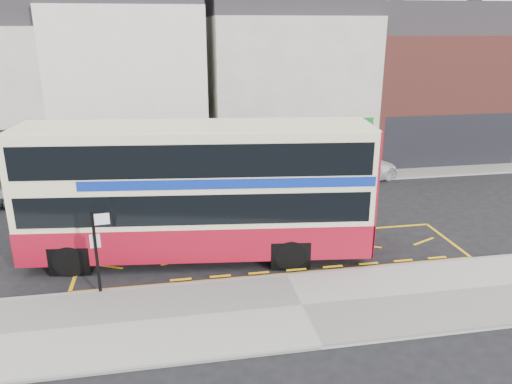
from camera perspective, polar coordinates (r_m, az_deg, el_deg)
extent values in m
plane|color=black|center=(17.29, 3.23, -9.25)|extent=(120.00, 120.00, 0.00)
cube|color=#A6A49D|center=(15.32, 5.27, -12.93)|extent=(40.00, 4.00, 0.15)
cube|color=gray|center=(16.93, 3.53, -9.61)|extent=(40.00, 0.15, 0.15)
cube|color=#A6A49D|center=(27.30, -2.09, 1.55)|extent=(50.00, 3.00, 0.15)
cube|color=white|center=(30.12, -13.95, 11.25)|extent=(8.00, 8.00, 9.00)
cube|color=black|center=(26.73, -13.92, 4.03)|extent=(7.36, 0.06, 3.20)
cube|color=black|center=(26.79, -13.88, 3.63)|extent=(5.60, 0.04, 2.00)
cube|color=silver|center=(30.93, 3.28, 11.47)|extent=(9.00, 8.00, 8.50)
cube|color=#28262B|center=(30.72, 3.47, 21.04)|extent=(9.00, 7.20, 1.80)
cube|color=#136E21|center=(27.61, 5.10, 4.97)|extent=(8.28, 0.06, 3.20)
cube|color=black|center=(27.67, 5.07, 4.57)|extent=(6.30, 0.04, 2.00)
cube|color=brown|center=(34.22, 18.34, 10.41)|extent=(9.00, 8.00, 7.50)
cube|color=#28262B|center=(33.95, 19.17, 18.18)|extent=(9.00, 7.20, 1.80)
cube|color=black|center=(31.18, 21.35, 5.34)|extent=(8.28, 0.06, 3.20)
cube|color=black|center=(31.24, 21.28, 4.99)|extent=(6.30, 0.04, 2.00)
cube|color=#F2ECB8|center=(17.63, -6.72, 0.42)|extent=(12.31, 4.17, 4.44)
cube|color=maroon|center=(18.20, -6.53, -4.43)|extent=(12.36, 4.22, 1.21)
cube|color=maroon|center=(18.28, 12.46, 0.76)|extent=(0.39, 2.77, 4.44)
cube|color=black|center=(17.73, -6.68, -0.51)|extent=(11.84, 4.17, 1.04)
cube|color=black|center=(17.26, -6.89, 4.66)|extent=(11.84, 4.17, 1.10)
cube|color=#0E2A9C|center=(17.43, -3.19, 2.29)|extent=(9.92, 3.93, 0.33)
cube|color=black|center=(19.15, -24.93, -1.58)|extent=(0.36, 2.51, 1.76)
cube|color=black|center=(18.63, -25.72, 3.97)|extent=(0.36, 2.51, 1.10)
cube|color=black|center=(18.84, -25.33, 1.40)|extent=(0.28, 1.91, 0.38)
cube|color=#F2ECB8|center=(17.09, -6.99, 7.34)|extent=(12.30, 4.06, 0.13)
cylinder|color=black|center=(18.02, -20.51, -7.33)|extent=(1.13, 0.44, 1.10)
cylinder|color=black|center=(20.21, -18.54, -4.26)|extent=(1.13, 0.44, 1.10)
cylinder|color=black|center=(17.33, 3.96, -7.16)|extent=(1.13, 0.44, 1.10)
cylinder|color=black|center=(19.60, 3.05, -3.99)|extent=(1.13, 0.44, 1.10)
cube|color=black|center=(16.05, -17.80, -6.58)|extent=(0.10, 0.10, 2.66)
cube|color=white|center=(15.63, -17.20, -2.96)|extent=(0.48, 0.09, 0.39)
cube|color=white|center=(15.95, -17.92, -5.35)|extent=(0.31, 0.06, 0.44)
imported|color=#A7A7AB|center=(26.01, -24.11, 0.42)|extent=(4.26, 2.57, 1.36)
imported|color=#37383D|center=(24.77, 0.14, 1.40)|extent=(4.79, 2.72, 1.49)
imported|color=white|center=(27.50, 11.40, 2.72)|extent=(5.35, 3.46, 1.44)
cylinder|color=black|center=(30.31, 12.17, 4.39)|extent=(0.24, 0.24, 1.70)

